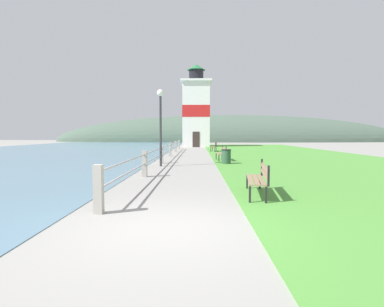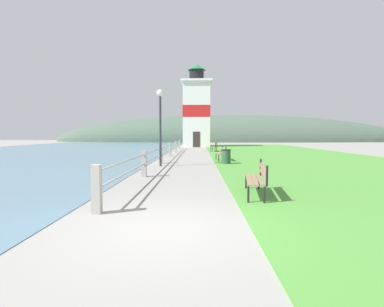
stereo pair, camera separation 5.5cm
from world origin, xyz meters
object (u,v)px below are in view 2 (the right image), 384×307
(trash_bin, at_px, (226,157))
(lamp_post, at_px, (160,113))
(park_bench_midway, at_px, (222,153))
(park_bench_far, at_px, (215,146))
(park_bench_near, at_px, (258,177))
(lighthouse, at_px, (197,111))

(trash_bin, xyz_separation_m, lamp_post, (-3.48, -0.82, 2.31))
(park_bench_midway, bearing_deg, trash_bin, 89.78)
(park_bench_far, relative_size, lamp_post, 0.51)
(park_bench_near, relative_size, trash_bin, 2.32)
(lighthouse, bearing_deg, lamp_post, -93.96)
(park_bench_far, height_order, lighthouse, lighthouse)
(park_bench_far, xyz_separation_m, lamp_post, (-3.51, -12.79, 2.20))
(park_bench_midway, distance_m, park_bench_far, 9.89)
(park_bench_near, distance_m, lamp_post, 8.70)
(trash_bin, bearing_deg, lamp_post, -166.76)
(park_bench_far, distance_m, lighthouse, 12.82)
(park_bench_near, bearing_deg, lighthouse, -79.42)
(park_bench_near, relative_size, park_bench_midway, 1.12)
(lighthouse, height_order, lamp_post, lighthouse)
(park_bench_near, distance_m, lighthouse, 32.70)
(park_bench_far, relative_size, trash_bin, 2.41)
(park_bench_near, relative_size, lamp_post, 0.49)
(park_bench_far, height_order, lamp_post, lamp_post)
(lighthouse, distance_m, lamp_post, 24.88)
(lamp_post, bearing_deg, park_bench_midway, 40.26)
(trash_bin, bearing_deg, park_bench_far, 89.85)
(park_bench_near, height_order, park_bench_midway, same)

